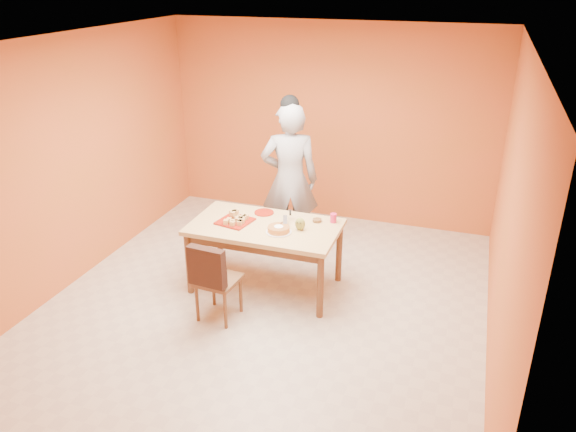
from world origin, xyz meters
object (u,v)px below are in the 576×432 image
(pastry_platter, at_px, (235,221))
(magenta_glass, at_px, (333,218))
(checker_tin, at_px, (317,220))
(sponge_cake, at_px, (279,229))
(dining_chair, at_px, (217,279))
(red_dinner_plate, at_px, (264,212))
(egg_ornament, at_px, (300,224))
(dining_table, at_px, (265,233))
(person, at_px, (290,180))

(pastry_platter, distance_m, magenta_glass, 1.07)
(checker_tin, bearing_deg, sponge_cake, -127.93)
(sponge_cake, distance_m, checker_tin, 0.50)
(magenta_glass, bearing_deg, dining_chair, -131.39)
(red_dinner_plate, xyz_separation_m, sponge_cake, (0.33, -0.42, 0.03))
(egg_ornament, bearing_deg, pastry_platter, 162.66)
(dining_chair, height_order, pastry_platter, dining_chair)
(red_dinner_plate, distance_m, magenta_glass, 0.80)
(egg_ornament, bearing_deg, dining_chair, -151.12)
(dining_table, relative_size, pastry_platter, 4.75)
(egg_ornament, distance_m, magenta_glass, 0.41)
(egg_ornament, height_order, checker_tin, egg_ornament)
(dining_table, relative_size, egg_ornament, 11.58)
(dining_table, relative_size, magenta_glass, 16.08)
(person, xyz_separation_m, magenta_glass, (0.71, -0.61, -0.14))
(dining_chair, bearing_deg, egg_ornament, 53.97)
(checker_tin, bearing_deg, dining_chair, -126.76)
(dining_table, distance_m, magenta_glass, 0.76)
(dining_table, xyz_separation_m, checker_tin, (0.51, 0.27, 0.11))
(person, relative_size, pastry_platter, 5.64)
(dining_table, relative_size, person, 0.84)
(dining_chair, xyz_separation_m, egg_ornament, (0.63, 0.74, 0.38))
(dining_chair, height_order, magenta_glass, dining_chair)
(dining_table, height_order, person, person)
(red_dinner_plate, height_order, checker_tin, checker_tin)
(pastry_platter, height_order, checker_tin, checker_tin)
(dining_table, distance_m, red_dinner_plate, 0.34)
(red_dinner_plate, bearing_deg, egg_ornament, -29.35)
(person, bearing_deg, dining_table, 72.53)
(dining_table, xyz_separation_m, magenta_glass, (0.68, 0.31, 0.14))
(egg_ornament, xyz_separation_m, magenta_glass, (0.28, 0.30, -0.02))
(pastry_platter, bearing_deg, egg_ornament, 3.12)
(dining_table, height_order, pastry_platter, pastry_platter)
(sponge_cake, xyz_separation_m, magenta_glass, (0.48, 0.43, 0.01))
(pastry_platter, bearing_deg, magenta_glass, 18.63)
(red_dinner_plate, xyz_separation_m, egg_ornament, (0.52, -0.29, 0.06))
(dining_table, distance_m, dining_chair, 0.80)
(dining_chair, distance_m, egg_ornament, 1.04)
(sponge_cake, relative_size, egg_ornament, 1.69)
(pastry_platter, xyz_separation_m, egg_ornament, (0.73, 0.04, 0.06))
(person, bearing_deg, red_dinner_plate, 62.05)
(dining_chair, bearing_deg, sponge_cake, 58.65)
(pastry_platter, xyz_separation_m, checker_tin, (0.84, 0.30, 0.01))
(dining_table, relative_size, checker_tin, 16.03)
(dining_table, height_order, sponge_cake, sponge_cake)
(pastry_platter, bearing_deg, dining_chair, -81.88)
(dining_table, xyz_separation_m, pastry_platter, (-0.33, -0.03, 0.10))
(dining_chair, relative_size, egg_ornament, 6.33)
(egg_ornament, relative_size, magenta_glass, 1.39)
(person, bearing_deg, magenta_glass, 120.02)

